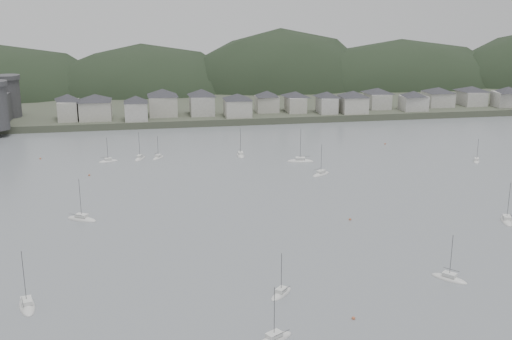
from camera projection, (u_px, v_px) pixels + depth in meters
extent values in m
plane|color=slate|center=(327.00, 306.00, 117.50)|extent=(900.00, 900.00, 0.00)
cube|color=#383D2D|center=(194.00, 85.00, 396.73)|extent=(900.00, 250.00, 3.00)
ellipsoid|color=black|center=(5.00, 116.00, 359.05)|extent=(138.98, 92.48, 81.13)
ellipsoid|color=black|center=(144.00, 111.00, 373.31)|extent=(132.08, 90.41, 79.74)
ellipsoid|color=black|center=(280.00, 111.00, 388.29)|extent=(133.88, 88.37, 101.41)
ellipsoid|color=black|center=(398.00, 105.00, 395.76)|extent=(165.81, 81.78, 82.55)
cylinder|color=#39383B|center=(9.00, 98.00, 282.58)|extent=(10.00, 10.00, 17.00)
cube|color=#39383B|center=(3.00, 109.00, 269.98)|extent=(3.50, 30.00, 12.00)
cube|color=#A2A094|center=(69.00, 110.00, 276.92)|extent=(8.34, 12.91, 8.59)
pyramid|color=#28292E|center=(68.00, 97.00, 275.36)|extent=(15.78, 15.78, 3.01)
cube|color=#A2A094|center=(96.00, 110.00, 278.34)|extent=(13.68, 13.35, 8.36)
pyramid|color=#28292E|center=(95.00, 97.00, 276.82)|extent=(20.07, 20.07, 2.93)
cube|color=#9B9791|center=(136.00, 111.00, 276.38)|extent=(9.78, 10.20, 8.08)
pyramid|color=#28292E|center=(136.00, 99.00, 274.92)|extent=(14.83, 14.83, 2.83)
cube|color=#A2A094|center=(163.00, 106.00, 287.43)|extent=(12.59, 13.33, 9.09)
pyramid|color=#28292E|center=(162.00, 92.00, 285.78)|extent=(19.24, 19.24, 3.18)
cube|color=#9B9791|center=(202.00, 105.00, 289.04)|extent=(10.74, 12.17, 8.87)
pyramid|color=#28292E|center=(202.00, 92.00, 287.43)|extent=(17.01, 17.01, 3.10)
cube|color=#A2A094|center=(238.00, 108.00, 285.64)|extent=(11.63, 12.09, 7.69)
pyramid|color=#28292E|center=(237.00, 97.00, 284.25)|extent=(17.61, 17.61, 2.69)
cube|color=#A2A094|center=(267.00, 104.00, 296.51)|extent=(10.37, 9.35, 7.44)
pyramid|color=#28292E|center=(267.00, 93.00, 295.16)|extent=(14.65, 14.65, 2.60)
cube|color=#A2A094|center=(295.00, 104.00, 296.55)|extent=(8.24, 12.20, 7.22)
pyramid|color=#28292E|center=(296.00, 94.00, 295.24)|extent=(15.17, 15.17, 2.53)
cube|color=#9B9791|center=(327.00, 105.00, 293.92)|extent=(8.06, 10.91, 7.46)
pyramid|color=#28292E|center=(327.00, 94.00, 292.57)|extent=(14.08, 14.08, 2.61)
cube|color=#A2A094|center=(353.00, 104.00, 294.59)|extent=(11.73, 11.78, 7.66)
pyramid|color=#28292E|center=(353.00, 94.00, 293.20)|extent=(17.46, 17.46, 2.68)
cube|color=#9B9791|center=(377.00, 101.00, 306.67)|extent=(10.19, 13.02, 7.33)
pyramid|color=#28292E|center=(378.00, 90.00, 305.34)|extent=(17.23, 17.23, 2.57)
cube|color=#9B9791|center=(413.00, 103.00, 300.90)|extent=(11.70, 9.81, 6.88)
pyramid|color=#28292E|center=(414.00, 93.00, 299.65)|extent=(15.97, 15.97, 2.41)
cube|color=#9B9791|center=(438.00, 99.00, 312.15)|extent=(12.83, 12.48, 7.00)
pyramid|color=#28292E|center=(438.00, 90.00, 310.88)|extent=(18.79, 18.79, 2.45)
cube|color=#9B9791|center=(471.00, 98.00, 315.77)|extent=(11.07, 13.50, 6.97)
pyramid|color=#28292E|center=(472.00, 89.00, 314.51)|extent=(18.25, 18.25, 2.44)
cube|color=#9B9791|center=(507.00, 99.00, 311.04)|extent=(13.75, 9.12, 7.34)
pyramid|color=#28292E|center=(509.00, 89.00, 309.71)|extent=(16.97, 16.97, 2.57)
ellipsoid|color=silver|center=(300.00, 162.00, 219.74)|extent=(9.68, 4.81, 1.85)
cube|color=silver|center=(300.00, 158.00, 219.41)|extent=(3.59, 2.66, 0.70)
cylinder|color=#3F3F42|center=(301.00, 145.00, 218.14)|extent=(0.12, 0.12, 11.59)
cylinder|color=#3F3F42|center=(305.00, 156.00, 219.87)|extent=(4.10, 0.96, 0.10)
ellipsoid|color=silver|center=(82.00, 220.00, 162.82)|extent=(8.91, 6.92, 1.75)
cube|color=silver|center=(82.00, 215.00, 162.51)|extent=(3.61, 3.23, 0.70)
cylinder|color=#3F3F42|center=(80.00, 199.00, 161.32)|extent=(0.12, 0.12, 10.91)
cylinder|color=#3F3F42|center=(76.00, 215.00, 161.36)|extent=(3.41, 2.12, 0.10)
ellipsoid|color=silver|center=(27.00, 306.00, 117.37)|extent=(4.91, 9.23, 1.76)
cube|color=silver|center=(27.00, 301.00, 117.05)|extent=(2.64, 3.47, 0.70)
cylinder|color=#3F3F42|center=(24.00, 279.00, 115.85)|extent=(0.12, 0.12, 11.01)
cylinder|color=#3F3F42|center=(23.00, 302.00, 115.38)|extent=(1.08, 3.87, 0.10)
ellipsoid|color=silver|center=(506.00, 221.00, 161.74)|extent=(5.41, 8.61, 1.64)
cube|color=silver|center=(507.00, 217.00, 161.43)|extent=(2.72, 3.33, 0.70)
cylinder|color=#3F3F42|center=(509.00, 202.00, 160.31)|extent=(0.12, 0.12, 10.27)
cylinder|color=#3F3F42|center=(512.00, 217.00, 160.07)|extent=(1.42, 3.49, 0.10)
ellipsoid|color=silver|center=(321.00, 175.00, 203.72)|extent=(7.92, 6.89, 1.60)
cube|color=silver|center=(321.00, 171.00, 203.42)|extent=(3.30, 3.10, 0.70)
cylinder|color=#3F3F42|center=(321.00, 159.00, 202.33)|extent=(0.12, 0.12, 10.01)
cylinder|color=#3F3F42|center=(317.00, 169.00, 203.91)|extent=(2.93, 2.26, 0.10)
ellipsoid|color=silver|center=(158.00, 158.00, 224.59)|extent=(5.23, 6.36, 1.26)
cube|color=silver|center=(158.00, 155.00, 224.34)|extent=(2.40, 2.61, 0.70)
cylinder|color=#3F3F42|center=(158.00, 147.00, 223.49)|extent=(0.12, 0.12, 7.90)
cylinder|color=#3F3F42|center=(156.00, 153.00, 224.97)|extent=(1.68, 2.41, 0.10)
ellipsoid|color=silver|center=(476.00, 162.00, 219.76)|extent=(5.02, 6.60, 1.29)
cube|color=silver|center=(477.00, 159.00, 219.51)|extent=(2.36, 2.66, 0.70)
cylinder|color=#3F3F42|center=(478.00, 150.00, 218.64)|extent=(0.12, 0.12, 8.04)
cylinder|color=#3F3F42|center=(474.00, 157.00, 220.21)|extent=(1.54, 2.55, 0.10)
ellipsoid|color=silver|center=(241.00, 156.00, 227.85)|extent=(2.93, 8.07, 1.59)
cube|color=silver|center=(241.00, 153.00, 227.56)|extent=(1.88, 2.87, 0.70)
cylinder|color=#3F3F42|center=(240.00, 142.00, 226.47)|extent=(0.12, 0.12, 9.94)
cylinder|color=#3F3F42|center=(240.00, 150.00, 228.75)|extent=(0.27, 3.58, 0.10)
ellipsoid|color=silver|center=(281.00, 294.00, 122.14)|extent=(6.17, 6.47, 1.36)
cube|color=silver|center=(281.00, 290.00, 121.88)|extent=(2.70, 2.76, 0.70)
cylinder|color=#3F3F42|center=(281.00, 274.00, 120.96)|extent=(0.12, 0.12, 8.47)
cylinder|color=#3F3F42|center=(286.00, 289.00, 121.02)|extent=(2.13, 2.32, 0.10)
ellipsoid|color=silver|center=(108.00, 162.00, 219.63)|extent=(7.17, 4.08, 1.37)
cube|color=silver|center=(108.00, 159.00, 219.37)|extent=(2.72, 2.13, 0.70)
cylinder|color=#3F3F42|center=(107.00, 149.00, 218.45)|extent=(0.12, 0.12, 8.53)
cylinder|color=#3F3F42|center=(104.00, 157.00, 219.36)|extent=(2.97, 0.99, 0.10)
ellipsoid|color=silver|center=(449.00, 279.00, 128.62)|extent=(6.82, 7.43, 1.53)
cube|color=silver|center=(450.00, 274.00, 128.33)|extent=(3.02, 3.14, 0.70)
cylinder|color=#3F3F42|center=(451.00, 257.00, 127.29)|extent=(0.12, 0.12, 9.58)
cylinder|color=#3F3F42|center=(451.00, 270.00, 129.33)|extent=(2.30, 2.70, 0.10)
ellipsoid|color=silver|center=(274.00, 340.00, 105.88)|extent=(7.92, 6.01, 1.54)
cube|color=silver|center=(274.00, 334.00, 105.59)|extent=(3.19, 2.83, 0.70)
cylinder|color=#3F3F42|center=(274.00, 314.00, 104.54)|extent=(0.12, 0.12, 9.66)
cylinder|color=#3F3F42|center=(282.00, 333.00, 104.99)|extent=(3.06, 1.83, 0.10)
ellipsoid|color=silver|center=(140.00, 159.00, 223.37)|extent=(5.06, 8.04, 1.53)
cube|color=silver|center=(140.00, 156.00, 223.08)|extent=(2.54, 3.11, 0.70)
cylinder|color=#3F3F42|center=(139.00, 145.00, 222.04)|extent=(0.12, 0.12, 9.59)
cylinder|color=#3F3F42|center=(141.00, 155.00, 221.80)|extent=(1.34, 3.25, 0.10)
sphere|color=#AD5B39|center=(353.00, 318.00, 112.84)|extent=(0.70, 0.70, 0.70)
sphere|color=#AD5B39|center=(40.00, 159.00, 223.42)|extent=(0.70, 0.70, 0.70)
sphere|color=#AD5B39|center=(385.00, 144.00, 245.53)|extent=(0.70, 0.70, 0.70)
sphere|color=#AD5B39|center=(89.00, 175.00, 202.76)|extent=(0.70, 0.70, 0.70)
sphere|color=#AD5B39|center=(350.00, 220.00, 162.60)|extent=(0.70, 0.70, 0.70)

